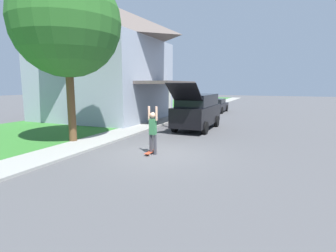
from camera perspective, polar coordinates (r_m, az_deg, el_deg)
The scene contains 9 objects.
ground_plane at distance 10.65m, azimuth -2.48°, elevation -5.90°, with size 120.00×120.00×0.00m, color #49494C.
lawn at distance 19.89m, azimuth -16.03°, elevation 0.86°, with size 10.00×80.00×0.08m.
sidewalk at distance 17.48m, azimuth -4.72°, elevation 0.13°, with size 1.80×80.00×0.10m.
house at distance 21.62m, azimuth -13.83°, elevation 14.02°, with size 11.26×8.75×8.92m.
lawn_tree_near at distance 13.29m, azimuth -21.23°, elevation 20.16°, with size 4.82×4.82×7.79m.
suv_parked at distance 16.22m, azimuth 6.38°, elevation 3.36°, with size 2.04×5.40×2.83m.
car_down_street at distance 26.72m, azimuth 10.34°, elevation 4.38°, with size 1.93×4.15×1.34m.
skateboarder at distance 10.28m, azimuth -3.32°, elevation -0.85°, with size 0.41×0.22×1.90m.
skateboard at distance 10.49m, azimuth -3.80°, elevation -5.69°, with size 0.20×0.78×0.10m.
Camera 1 is at (4.42, -9.29, 2.74)m, focal length 28.00 mm.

